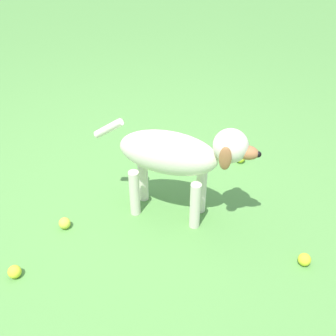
{
  "coord_description": "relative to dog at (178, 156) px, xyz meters",
  "views": [
    {
      "loc": [
        -0.21,
        -1.91,
        1.61
      ],
      "look_at": [
        0.24,
        -0.18,
        0.31
      ],
      "focal_mm": 43.48,
      "sensor_mm": 36.0,
      "label": 1
    }
  ],
  "objects": [
    {
      "name": "tennis_ball_1",
      "position": [
        0.56,
        0.39,
        -0.37
      ],
      "size": [
        0.07,
        0.07,
        0.07
      ],
      "primitive_type": "sphere",
      "color": "#CCE12D",
      "rests_on": "ground"
    },
    {
      "name": "ground",
      "position": [
        -0.28,
        0.21,
        -0.4
      ],
      "size": [
        14.0,
        14.0,
        0.0
      ],
      "primitive_type": "plane",
      "color": "#548C42"
    },
    {
      "name": "tennis_ball_2",
      "position": [
        0.52,
        -0.53,
        -0.37
      ],
      "size": [
        0.07,
        0.07,
        0.07
      ],
      "primitive_type": "sphere",
      "color": "yellow",
      "rests_on": "ground"
    },
    {
      "name": "dog",
      "position": [
        0.0,
        0.0,
        0.0
      ],
      "size": [
        0.79,
        0.54,
        0.61
      ],
      "rotation": [
        0.0,
        0.0,
        5.72
      ],
      "color": "silver",
      "rests_on": "ground"
    },
    {
      "name": "tennis_ball_4",
      "position": [
        -0.64,
        0.04,
        -0.37
      ],
      "size": [
        0.07,
        0.07,
        0.07
      ],
      "primitive_type": "sphere",
      "color": "#CDD940",
      "rests_on": "ground"
    },
    {
      "name": "tennis_ball_0",
      "position": [
        -0.89,
        -0.25,
        -0.37
      ],
      "size": [
        0.07,
        0.07,
        0.07
      ],
      "primitive_type": "sphere",
      "color": "yellow",
      "rests_on": "ground"
    }
  ]
}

